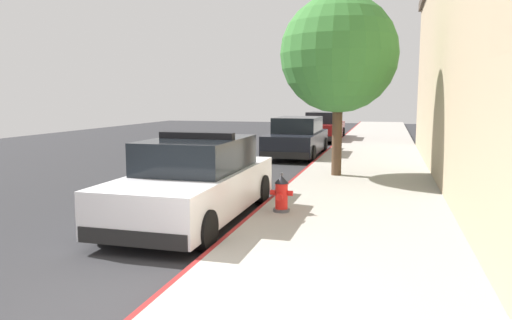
{
  "coord_description": "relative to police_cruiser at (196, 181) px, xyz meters",
  "views": [
    {
      "loc": [
        2.4,
        -4.5,
        2.35
      ],
      "look_at": [
        -0.33,
        5.38,
        1.0
      ],
      "focal_mm": 33.64,
      "sensor_mm": 36.0,
      "label": 1
    }
  ],
  "objects": [
    {
      "name": "parked_car_dark_far",
      "position": [
        0.15,
        17.52,
        -0.0
      ],
      "size": [
        1.94,
        4.84,
        1.56
      ],
      "color": "maroon",
      "rests_on": "ground"
    },
    {
      "name": "police_cruiser",
      "position": [
        0.0,
        0.0,
        0.0
      ],
      "size": [
        1.94,
        4.84,
        1.68
      ],
      "color": "white",
      "rests_on": "ground"
    },
    {
      "name": "curb_painted_edge",
      "position": [
        1.08,
        6.08,
        -0.67
      ],
      "size": [
        0.08,
        60.0,
        0.15
      ],
      "primitive_type": "cube",
      "color": "maroon",
      "rests_on": "ground"
    },
    {
      "name": "fire_hydrant",
      "position": [
        1.58,
        0.44,
        -0.25
      ],
      "size": [
        0.44,
        0.4,
        0.76
      ],
      "color": "#4C4C51",
      "rests_on": "sidewalk_pavement"
    },
    {
      "name": "parked_car_silver_ahead",
      "position": [
        0.04,
        10.34,
        -0.0
      ],
      "size": [
        1.94,
        4.84,
        1.56
      ],
      "color": "black",
      "rests_on": "ground"
    },
    {
      "name": "sidewalk_pavement",
      "position": [
        2.94,
        6.08,
        -0.67
      ],
      "size": [
        3.64,
        60.0,
        0.15
      ],
      "primitive_type": "cube",
      "color": "#9E9991",
      "rests_on": "ground"
    },
    {
      "name": "street_tree",
      "position": [
        2.13,
        5.18,
        2.78
      ],
      "size": [
        3.24,
        3.24,
        5.0
      ],
      "color": "brown",
      "rests_on": "sidewalk_pavement"
    },
    {
      "name": "ground_plane",
      "position": [
        -3.06,
        6.08,
        -0.84
      ],
      "size": [
        29.65,
        60.0,
        0.2
      ],
      "primitive_type": "cube",
      "color": "#2B2B2D"
    }
  ]
}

